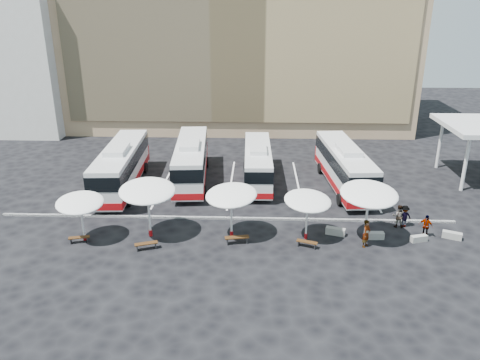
{
  "coord_description": "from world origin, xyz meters",
  "views": [
    {
      "loc": [
        2.29,
        -31.2,
        15.2
      ],
      "look_at": [
        1.0,
        3.0,
        2.2
      ],
      "focal_mm": 35.0,
      "sensor_mm": 36.0,
      "label": 1
    }
  ],
  "objects_px": {
    "bus_1": "(191,159)",
    "sunshade_1": "(147,191)",
    "bus_3": "(344,165)",
    "passenger_0": "(366,233)",
    "conc_bench_0": "(335,231)",
    "conc_bench_1": "(374,236)",
    "passenger_1": "(398,216)",
    "sunshade_3": "(308,201)",
    "bus_0": "(121,165)",
    "sunshade_2": "(231,195)",
    "sunshade_0": "(80,203)",
    "passenger_2": "(426,226)",
    "bus_2": "(258,162)",
    "conc_bench_2": "(419,239)",
    "conc_bench_3": "(452,235)",
    "wood_bench_0": "(79,238)",
    "passenger_3": "(404,216)",
    "wood_bench_1": "(146,244)",
    "wood_bench_3": "(307,243)",
    "wood_bench_2": "(237,238)",
    "sunshade_4": "(369,194)"
  },
  "relations": [
    {
      "from": "sunshade_3",
      "to": "wood_bench_3",
      "type": "xyz_separation_m",
      "value": [
        -0.04,
        -1.24,
        -2.49
      ]
    },
    {
      "from": "bus_1",
      "to": "sunshade_1",
      "type": "distance_m",
      "value": 11.22
    },
    {
      "from": "sunshade_4",
      "to": "wood_bench_2",
      "type": "distance_m",
      "value": 9.24
    },
    {
      "from": "bus_3",
      "to": "passenger_1",
      "type": "bearing_deg",
      "value": -76.31
    },
    {
      "from": "sunshade_1",
      "to": "passenger_2",
      "type": "height_order",
      "value": "sunshade_1"
    },
    {
      "from": "bus_3",
      "to": "sunshade_4",
      "type": "xyz_separation_m",
      "value": [
        -0.16,
        -9.92,
        1.41
      ]
    },
    {
      "from": "bus_3",
      "to": "conc_bench_1",
      "type": "relative_size",
      "value": 9.59
    },
    {
      "from": "sunshade_4",
      "to": "wood_bench_2",
      "type": "xyz_separation_m",
      "value": [
        -8.7,
        -0.85,
        -3.0
      ]
    },
    {
      "from": "bus_1",
      "to": "wood_bench_0",
      "type": "height_order",
      "value": "bus_1"
    },
    {
      "from": "sunshade_4",
      "to": "conc_bench_0",
      "type": "xyz_separation_m",
      "value": [
        -1.87,
        0.69,
        -3.14
      ]
    },
    {
      "from": "bus_3",
      "to": "passenger_3",
      "type": "relative_size",
      "value": 7.51
    },
    {
      "from": "sunshade_1",
      "to": "sunshade_3",
      "type": "xyz_separation_m",
      "value": [
        10.75,
        0.03,
        -0.56
      ]
    },
    {
      "from": "sunshade_1",
      "to": "passenger_1",
      "type": "relative_size",
      "value": 2.81
    },
    {
      "from": "bus_0",
      "to": "passenger_2",
      "type": "height_order",
      "value": "bus_0"
    },
    {
      "from": "bus_2",
      "to": "wood_bench_2",
      "type": "distance_m",
      "value": 12.04
    },
    {
      "from": "bus_1",
      "to": "conc_bench_2",
      "type": "height_order",
      "value": "bus_1"
    },
    {
      "from": "sunshade_1",
      "to": "passenger_0",
      "type": "height_order",
      "value": "sunshade_1"
    },
    {
      "from": "sunshade_1",
      "to": "wood_bench_3",
      "type": "relative_size",
      "value": 3.33
    },
    {
      "from": "passenger_2",
      "to": "sunshade_0",
      "type": "bearing_deg",
      "value": -143.09
    },
    {
      "from": "sunshade_0",
      "to": "passenger_0",
      "type": "distance_m",
      "value": 19.07
    },
    {
      "from": "bus_0",
      "to": "sunshade_2",
      "type": "height_order",
      "value": "bus_0"
    },
    {
      "from": "sunshade_1",
      "to": "passenger_3",
      "type": "relative_size",
      "value": 2.9
    },
    {
      "from": "conc_bench_0",
      "to": "passenger_2",
      "type": "relative_size",
      "value": 0.82
    },
    {
      "from": "conc_bench_2",
      "to": "passenger_2",
      "type": "relative_size",
      "value": 0.7
    },
    {
      "from": "passenger_0",
      "to": "bus_2",
      "type": "bearing_deg",
      "value": 68.1
    },
    {
      "from": "bus_2",
      "to": "passenger_0",
      "type": "relative_size",
      "value": 5.73
    },
    {
      "from": "bus_0",
      "to": "sunshade_1",
      "type": "distance_m",
      "value": 10.12
    },
    {
      "from": "passenger_1",
      "to": "bus_0",
      "type": "bearing_deg",
      "value": -7.13
    },
    {
      "from": "sunshade_0",
      "to": "conc_bench_3",
      "type": "bearing_deg",
      "value": 2.72
    },
    {
      "from": "conc_bench_0",
      "to": "conc_bench_1",
      "type": "bearing_deg",
      "value": -11.33
    },
    {
      "from": "wood_bench_3",
      "to": "conc_bench_0",
      "type": "height_order",
      "value": "conc_bench_0"
    },
    {
      "from": "sunshade_1",
      "to": "bus_2",
      "type": "bearing_deg",
      "value": 56.08
    },
    {
      "from": "bus_2",
      "to": "sunshade_2",
      "type": "height_order",
      "value": "sunshade_2"
    },
    {
      "from": "wood_bench_2",
      "to": "passenger_3",
      "type": "distance_m",
      "value": 12.3
    },
    {
      "from": "wood_bench_1",
      "to": "passenger_3",
      "type": "distance_m",
      "value": 18.3
    },
    {
      "from": "conc_bench_1",
      "to": "passenger_1",
      "type": "distance_m",
      "value": 2.9
    },
    {
      "from": "sunshade_4",
      "to": "conc_bench_0",
      "type": "height_order",
      "value": "sunshade_4"
    },
    {
      "from": "sunshade_1",
      "to": "conc_bench_0",
      "type": "relative_size",
      "value": 3.57
    },
    {
      "from": "sunshade_0",
      "to": "conc_bench_1",
      "type": "height_order",
      "value": "sunshade_0"
    },
    {
      "from": "bus_3",
      "to": "passenger_0",
      "type": "height_order",
      "value": "bus_3"
    },
    {
      "from": "wood_bench_1",
      "to": "conc_bench_3",
      "type": "distance_m",
      "value": 20.81
    },
    {
      "from": "wood_bench_0",
      "to": "passenger_1",
      "type": "height_order",
      "value": "passenger_1"
    },
    {
      "from": "conc_bench_2",
      "to": "passenger_2",
      "type": "distance_m",
      "value": 1.13
    },
    {
      "from": "sunshade_1",
      "to": "conc_bench_1",
      "type": "bearing_deg",
      "value": 0.59
    },
    {
      "from": "wood_bench_0",
      "to": "conc_bench_1",
      "type": "height_order",
      "value": "conc_bench_1"
    },
    {
      "from": "sunshade_2",
      "to": "conc_bench_1",
      "type": "xyz_separation_m",
      "value": [
        9.82,
        0.04,
        -2.86
      ]
    },
    {
      "from": "passenger_2",
      "to": "conc_bench_3",
      "type": "bearing_deg",
      "value": 26.6
    },
    {
      "from": "bus_1",
      "to": "passenger_3",
      "type": "xyz_separation_m",
      "value": [
        16.58,
        -8.93,
        -1.16
      ]
    },
    {
      "from": "sunshade_0",
      "to": "wood_bench_3",
      "type": "relative_size",
      "value": 2.84
    },
    {
      "from": "sunshade_1",
      "to": "passenger_3",
      "type": "height_order",
      "value": "sunshade_1"
    }
  ]
}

